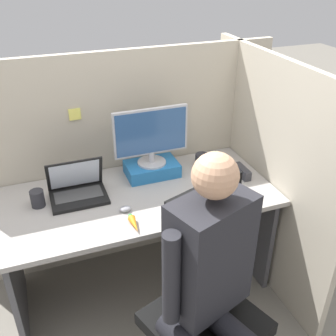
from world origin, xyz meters
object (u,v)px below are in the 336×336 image
Objects in this scene: laptop at (78,190)px; pen_cup at (37,199)px; monitor at (151,135)px; person at (210,285)px; stapler at (242,172)px; coffee_mug at (202,160)px; paper_box at (152,169)px; office_chair at (204,293)px; carrot_toy at (134,224)px.

pen_cup is at bearing -176.95° from laptop.
monitor is 0.73m from pen_cup.
person is at bearing -66.88° from laptop.
stapler is 1.72× the size of coffee_mug.
person is at bearing -94.73° from monitor.
person is (-0.60, -0.80, 0.03)m from stapler.
monitor is at bearing 90.00° from paper_box.
monitor is 0.40m from coffee_mug.
paper_box is 1.02× the size of laptop.
person is 1.08m from pen_cup.
pen_cup is (-1.02, -0.09, 0.00)m from coffee_mug.
monitor is at bearing 88.23° from office_chair.
office_chair is (0.44, -0.75, -0.22)m from laptop.
laptop is at bearing -168.25° from monitor.
office_chair is at bearing -59.21° from carrot_toy.
office_chair is at bearing -91.77° from paper_box.
office_chair is 0.93m from coffee_mug.
paper_box is 0.23m from monitor.
pen_cup is (-0.69, -0.11, 0.01)m from paper_box.
monitor is 0.59m from carrot_toy.
person is (0.39, -0.91, 0.01)m from laptop.
coffee_mug reaches higher than paper_box.
coffee_mug is at bearing -3.13° from monitor.
carrot_toy is 1.56× the size of coffee_mug.
laptop is 2.05× the size of stapler.
monitor is at bearing 157.90° from stapler.
laptop is 0.81m from coffee_mug.
pen_cup reaches higher than paper_box.
laptop is at bearing 120.60° from carrot_toy.
coffee_mug is at bearing 66.56° from office_chair.
laptop is 0.90m from office_chair.
paper_box is 0.48m from laptop.
person is at bearing -72.73° from carrot_toy.
paper_box is at bearing -90.00° from monitor.
paper_box is at bearing 62.15° from carrot_toy.
paper_box is 0.87m from office_chair.
paper_box is 2.31× the size of carrot_toy.
carrot_toy is at bearing -141.96° from coffee_mug.
paper_box is at bearing 85.26° from person.
paper_box is at bearing 11.43° from laptop.
person reaches higher than carrot_toy.
laptop reaches higher than coffee_mug.
laptop reaches higher than stapler.
stapler is 1.59× the size of pen_cup.
coffee_mug is (-0.19, 0.19, 0.01)m from stapler.
laptop reaches higher than pen_cup.
office_chair reaches higher than stapler.
office_chair is (-0.03, -0.84, -0.21)m from paper_box.
coffee_mug is (0.58, 0.46, 0.02)m from carrot_toy.
monitor is 2.99× the size of stapler.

